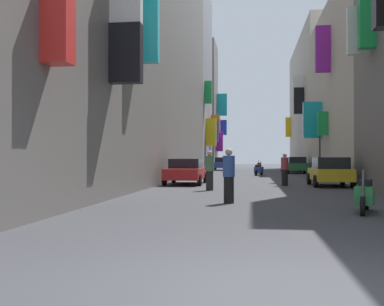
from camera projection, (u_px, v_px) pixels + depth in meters
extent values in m
plane|color=#38383D|center=(255.00, 177.00, 34.69)|extent=(140.00, 140.00, 0.00)
cube|color=slate|center=(113.00, 4.00, 25.81)|extent=(6.00, 39.80, 20.11)
cube|color=#19B2BF|center=(147.00, 30.00, 18.92)|extent=(0.97, 0.41, 2.72)
cube|color=black|center=(126.00, 54.00, 15.53)|extent=(1.08, 0.49, 2.00)
cube|color=red|center=(58.00, 22.00, 10.62)|extent=(0.63, 0.60, 1.96)
cube|color=gray|center=(181.00, 80.00, 50.73)|extent=(6.00, 10.46, 19.94)
cube|color=orange|center=(216.00, 124.00, 54.16)|extent=(1.02, 0.64, 2.15)
cube|color=green|center=(208.00, 92.00, 46.70)|extent=(0.73, 0.50, 2.29)
cube|color=yellow|center=(211.00, 132.00, 48.23)|extent=(1.05, 0.64, 2.91)
cube|color=blue|center=(214.00, 132.00, 53.44)|extent=(0.88, 0.59, 2.42)
cube|color=slate|center=(194.00, 106.00, 62.11)|extent=(6.00, 6.94, 16.75)
cube|color=blue|center=(222.00, 127.00, 63.82)|extent=(1.30, 0.38, 2.08)
cube|color=#19B2BF|center=(222.00, 105.00, 62.98)|extent=(1.39, 0.44, 3.01)
cube|color=purple|center=(220.00, 141.00, 61.76)|extent=(0.90, 0.63, 2.72)
cube|color=purple|center=(218.00, 128.00, 59.96)|extent=(0.69, 0.47, 2.55)
cube|color=green|center=(220.00, 108.00, 63.34)|extent=(0.73, 0.61, 2.12)
cube|color=white|center=(358.00, 31.00, 20.61)|extent=(0.98, 0.35, 2.16)
cube|color=green|center=(367.00, 11.00, 19.67)|extent=(0.67, 0.45, 3.18)
cube|color=#BCB29E|center=(370.00, 90.00, 32.19)|extent=(6.00, 17.77, 12.36)
cube|color=green|center=(323.00, 124.00, 31.93)|extent=(0.69, 0.58, 1.63)
cube|color=purple|center=(323.00, 49.00, 30.89)|extent=(0.98, 0.48, 3.10)
cube|color=#19B2BF|center=(312.00, 120.00, 34.69)|extent=(1.39, 0.48, 2.72)
cube|color=#BCB29E|center=(325.00, 105.00, 52.24)|extent=(6.00, 22.65, 14.79)
cube|color=yellow|center=(288.00, 127.00, 61.82)|extent=(0.72, 0.55, 2.62)
cube|color=black|center=(299.00, 101.00, 46.51)|extent=(1.00, 0.62, 2.64)
cube|color=white|center=(298.00, 87.00, 46.68)|extent=(1.08, 0.55, 2.27)
cube|color=#B21E1E|center=(186.00, 173.00, 24.71)|extent=(1.81, 4.33, 0.56)
cube|color=black|center=(187.00, 163.00, 24.93)|extent=(1.59, 2.42, 0.50)
cylinder|color=black|center=(200.00, 180.00, 23.17)|extent=(0.18, 0.60, 0.60)
cylinder|color=black|center=(164.00, 180.00, 23.40)|extent=(0.18, 0.60, 0.60)
cylinder|color=black|center=(205.00, 178.00, 26.00)|extent=(0.18, 0.60, 0.60)
cylinder|color=black|center=(174.00, 177.00, 26.24)|extent=(0.18, 0.60, 0.60)
cube|color=gold|center=(330.00, 174.00, 23.10)|extent=(1.73, 3.93, 0.58)
cube|color=black|center=(330.00, 163.00, 22.91)|extent=(1.52, 2.20, 0.56)
cylinder|color=black|center=(309.00, 179.00, 24.50)|extent=(0.18, 0.60, 0.60)
cylinder|color=black|center=(343.00, 179.00, 24.28)|extent=(0.18, 0.60, 0.60)
cylinder|color=black|center=(316.00, 181.00, 21.93)|extent=(0.18, 0.60, 0.60)
cylinder|color=black|center=(353.00, 182.00, 21.70)|extent=(0.18, 0.60, 0.60)
cube|color=#236638|center=(296.00, 166.00, 41.90)|extent=(1.71, 4.05, 0.65)
cube|color=black|center=(297.00, 160.00, 41.71)|extent=(1.50, 2.27, 0.55)
cylinder|color=black|center=(286.00, 170.00, 43.33)|extent=(0.18, 0.60, 0.60)
cylinder|color=black|center=(304.00, 170.00, 43.11)|extent=(0.18, 0.60, 0.60)
cylinder|color=black|center=(288.00, 170.00, 40.68)|extent=(0.18, 0.60, 0.60)
cylinder|color=black|center=(308.00, 170.00, 40.46)|extent=(0.18, 0.60, 0.60)
cube|color=navy|center=(222.00, 165.00, 52.31)|extent=(1.80, 4.44, 0.63)
cube|color=black|center=(223.00, 160.00, 52.54)|extent=(1.58, 2.48, 0.54)
cylinder|color=black|center=(230.00, 168.00, 50.74)|extent=(0.18, 0.60, 0.60)
cylinder|color=black|center=(213.00, 168.00, 50.97)|extent=(0.18, 0.60, 0.60)
cylinder|color=black|center=(231.00, 167.00, 53.64)|extent=(0.18, 0.60, 0.60)
cylinder|color=black|center=(216.00, 167.00, 53.87)|extent=(0.18, 0.60, 0.60)
cube|color=white|center=(291.00, 166.00, 47.44)|extent=(1.69, 4.29, 0.56)
cube|color=black|center=(291.00, 161.00, 47.24)|extent=(1.49, 2.40, 0.50)
cylinder|color=black|center=(282.00, 168.00, 48.95)|extent=(0.18, 0.60, 0.60)
cylinder|color=black|center=(298.00, 168.00, 48.74)|extent=(0.18, 0.60, 0.60)
cylinder|color=black|center=(284.00, 169.00, 46.15)|extent=(0.18, 0.60, 0.60)
cylinder|color=black|center=(301.00, 169.00, 45.93)|extent=(0.18, 0.60, 0.60)
cube|color=#287F3D|center=(365.00, 195.00, 11.91)|extent=(0.77, 1.27, 0.45)
cube|color=black|center=(365.00, 183.00, 12.12)|extent=(0.47, 0.63, 0.16)
cylinder|color=#4C4C51|center=(363.00, 183.00, 11.37)|extent=(0.14, 0.28, 0.68)
cylinder|color=black|center=(363.00, 206.00, 11.23)|extent=(0.24, 0.49, 0.48)
cylinder|color=black|center=(367.00, 201.00, 12.59)|extent=(0.24, 0.49, 0.48)
cube|color=#2D4CAD|center=(259.00, 170.00, 36.81)|extent=(0.79, 1.25, 0.45)
cube|color=black|center=(258.00, 166.00, 36.62)|extent=(0.48, 0.63, 0.16)
cylinder|color=#4C4C51|center=(261.00, 166.00, 37.34)|extent=(0.14, 0.28, 0.68)
cylinder|color=black|center=(262.00, 172.00, 37.46)|extent=(0.25, 0.49, 0.48)
cylinder|color=black|center=(256.00, 173.00, 36.15)|extent=(0.25, 0.49, 0.48)
cube|color=orange|center=(259.00, 166.00, 50.84)|extent=(0.53, 1.09, 0.45)
cube|color=black|center=(259.00, 164.00, 50.64)|extent=(0.36, 0.58, 0.16)
cylinder|color=#4C4C51|center=(258.00, 163.00, 51.37)|extent=(0.08, 0.28, 0.68)
cylinder|color=black|center=(258.00, 168.00, 51.50)|extent=(0.14, 0.49, 0.48)
cylinder|color=black|center=(259.00, 169.00, 50.18)|extent=(0.14, 0.49, 0.48)
cylinder|color=#252525|center=(210.00, 181.00, 19.99)|extent=(0.36, 0.36, 0.84)
cylinder|color=#4C724C|center=(210.00, 163.00, 20.00)|extent=(0.42, 0.42, 0.67)
sphere|color=tan|center=(210.00, 153.00, 20.00)|extent=(0.23, 0.23, 0.23)
cylinder|color=black|center=(285.00, 178.00, 23.46)|extent=(0.44, 0.44, 0.80)
cylinder|color=maroon|center=(285.00, 164.00, 23.46)|extent=(0.52, 0.52, 0.64)
sphere|color=tan|center=(285.00, 155.00, 23.47)|extent=(0.22, 0.22, 0.22)
cylinder|color=black|center=(229.00, 190.00, 14.37)|extent=(0.45, 0.45, 0.83)
cylinder|color=#335199|center=(229.00, 166.00, 14.37)|extent=(0.53, 0.53, 0.66)
sphere|color=tan|center=(229.00, 152.00, 14.38)|extent=(0.23, 0.23, 0.23)
cylinder|color=#2D2D2D|center=(320.00, 150.00, 33.25)|extent=(0.12, 0.12, 3.92)
cube|color=black|center=(320.00, 118.00, 33.27)|extent=(0.26, 0.26, 0.75)
sphere|color=red|center=(320.00, 115.00, 33.14)|extent=(0.14, 0.14, 0.14)
sphere|color=orange|center=(320.00, 118.00, 33.13)|extent=(0.14, 0.14, 0.14)
sphere|color=green|center=(320.00, 121.00, 33.13)|extent=(0.14, 0.14, 0.14)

